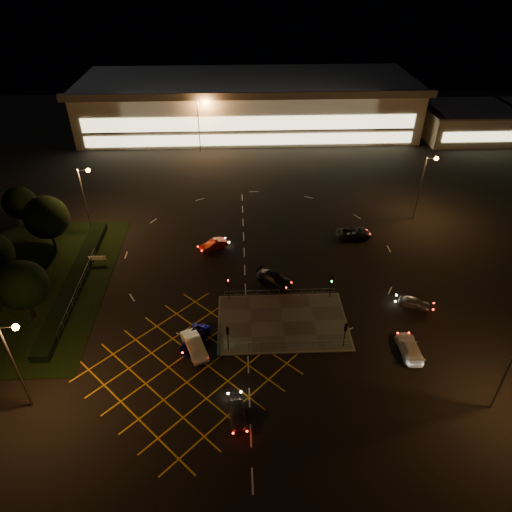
{
  "coord_description": "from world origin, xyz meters",
  "views": [
    {
      "loc": [
        -2.53,
        -39.3,
        35.26
      ],
      "look_at": [
        -0.54,
        8.17,
        2.0
      ],
      "focal_mm": 32.0,
      "sensor_mm": 36.0,
      "label": 1
    }
  ],
  "objects_px": {
    "car_near_silver": "(237,412)",
    "car_queue_white": "(194,345)",
    "signal_sw": "(228,334)",
    "car_right_silver": "(414,303)",
    "signal_se": "(345,331)",
    "car_circ_red": "(214,245)",
    "car_far_dkgrey": "(274,279)",
    "signal_nw": "(228,285)",
    "car_approach_white": "(409,347)",
    "car_left_blue": "(195,339)",
    "signal_ne": "(331,282)",
    "car_east_grey": "(354,233)"
  },
  "relations": [
    {
      "from": "car_left_blue",
      "to": "car_far_dkgrey",
      "type": "height_order",
      "value": "car_far_dkgrey"
    },
    {
      "from": "signal_nw",
      "to": "car_near_silver",
      "type": "height_order",
      "value": "signal_nw"
    },
    {
      "from": "car_queue_white",
      "to": "car_circ_red",
      "type": "xyz_separation_m",
      "value": [
        1.32,
        18.94,
        -0.11
      ]
    },
    {
      "from": "signal_se",
      "to": "car_queue_white",
      "type": "relative_size",
      "value": 0.69
    },
    {
      "from": "car_near_silver",
      "to": "car_east_grey",
      "type": "relative_size",
      "value": 0.74
    },
    {
      "from": "car_left_blue",
      "to": "car_approach_white",
      "type": "bearing_deg",
      "value": 10.09
    },
    {
      "from": "car_right_silver",
      "to": "signal_se",
      "type": "bearing_deg",
      "value": 145.89
    },
    {
      "from": "signal_se",
      "to": "car_right_silver",
      "type": "distance_m",
      "value": 11.34
    },
    {
      "from": "signal_se",
      "to": "car_circ_red",
      "type": "relative_size",
      "value": 0.81
    },
    {
      "from": "signal_sw",
      "to": "car_right_silver",
      "type": "xyz_separation_m",
      "value": [
        21.47,
        5.99,
        -1.76
      ]
    },
    {
      "from": "signal_nw",
      "to": "car_left_blue",
      "type": "bearing_deg",
      "value": -116.89
    },
    {
      "from": "signal_nw",
      "to": "car_right_silver",
      "type": "relative_size",
      "value": 0.88
    },
    {
      "from": "car_right_silver",
      "to": "car_east_grey",
      "type": "distance_m",
      "value": 15.58
    },
    {
      "from": "signal_se",
      "to": "car_near_silver",
      "type": "xyz_separation_m",
      "value": [
        -11.14,
        -8.01,
        -1.74
      ]
    },
    {
      "from": "car_right_silver",
      "to": "car_east_grey",
      "type": "relative_size",
      "value": 0.71
    },
    {
      "from": "signal_sw",
      "to": "signal_nw",
      "type": "bearing_deg",
      "value": -90.0
    },
    {
      "from": "car_queue_white",
      "to": "car_approach_white",
      "type": "distance_m",
      "value": 22.16
    },
    {
      "from": "signal_sw",
      "to": "car_far_dkgrey",
      "type": "bearing_deg",
      "value": -117.01
    },
    {
      "from": "car_east_grey",
      "to": "car_approach_white",
      "type": "height_order",
      "value": "car_east_grey"
    },
    {
      "from": "signal_ne",
      "to": "car_far_dkgrey",
      "type": "relative_size",
      "value": 0.65
    },
    {
      "from": "car_circ_red",
      "to": "signal_nw",
      "type": "bearing_deg",
      "value": -17.87
    },
    {
      "from": "car_near_silver",
      "to": "car_east_grey",
      "type": "bearing_deg",
      "value": 53.74
    },
    {
      "from": "car_near_silver",
      "to": "car_queue_white",
      "type": "height_order",
      "value": "car_queue_white"
    },
    {
      "from": "car_near_silver",
      "to": "car_approach_white",
      "type": "distance_m",
      "value": 19.09
    },
    {
      "from": "car_near_silver",
      "to": "car_right_silver",
      "type": "xyz_separation_m",
      "value": [
        20.61,
        13.99,
        -0.02
      ]
    },
    {
      "from": "signal_nw",
      "to": "car_queue_white",
      "type": "xyz_separation_m",
      "value": [
        -3.5,
        -7.85,
        -1.62
      ]
    },
    {
      "from": "signal_nw",
      "to": "car_approach_white",
      "type": "relative_size",
      "value": 0.66
    },
    {
      "from": "car_queue_white",
      "to": "car_circ_red",
      "type": "relative_size",
      "value": 1.17
    },
    {
      "from": "car_circ_red",
      "to": "car_approach_white",
      "type": "xyz_separation_m",
      "value": [
        20.81,
        -20.11,
        0.05
      ]
    },
    {
      "from": "signal_se",
      "to": "car_east_grey",
      "type": "distance_m",
      "value": 21.95
    },
    {
      "from": "signal_se",
      "to": "signal_ne",
      "type": "bearing_deg",
      "value": -90.0
    },
    {
      "from": "car_left_blue",
      "to": "car_far_dkgrey",
      "type": "bearing_deg",
      "value": 62.98
    },
    {
      "from": "signal_se",
      "to": "car_right_silver",
      "type": "xyz_separation_m",
      "value": [
        9.47,
        5.99,
        -1.76
      ]
    },
    {
      "from": "signal_sw",
      "to": "car_right_silver",
      "type": "distance_m",
      "value": 22.36
    },
    {
      "from": "signal_nw",
      "to": "signal_ne",
      "type": "height_order",
      "value": "same"
    },
    {
      "from": "car_approach_white",
      "to": "signal_ne",
      "type": "bearing_deg",
      "value": -53.31
    },
    {
      "from": "signal_sw",
      "to": "signal_nw",
      "type": "height_order",
      "value": "same"
    },
    {
      "from": "signal_ne",
      "to": "car_circ_red",
      "type": "distance_m",
      "value": 18.08
    },
    {
      "from": "signal_ne",
      "to": "car_near_silver",
      "type": "xyz_separation_m",
      "value": [
        -11.14,
        -15.99,
        -1.74
      ]
    },
    {
      "from": "signal_se",
      "to": "car_circ_red",
      "type": "xyz_separation_m",
      "value": [
        -14.18,
        19.08,
        -1.73
      ]
    },
    {
      "from": "signal_sw",
      "to": "car_east_grey",
      "type": "xyz_separation_m",
      "value": [
        17.75,
        21.12,
        -1.67
      ]
    },
    {
      "from": "car_left_blue",
      "to": "car_queue_white",
      "type": "bearing_deg",
      "value": -74.44
    },
    {
      "from": "car_queue_white",
      "to": "car_near_silver",
      "type": "bearing_deg",
      "value": -85.63
    },
    {
      "from": "car_queue_white",
      "to": "car_east_grey",
      "type": "bearing_deg",
      "value": 20.83
    },
    {
      "from": "signal_sw",
      "to": "car_circ_red",
      "type": "height_order",
      "value": "signal_sw"
    },
    {
      "from": "signal_nw",
      "to": "car_approach_white",
      "type": "distance_m",
      "value": 20.76
    },
    {
      "from": "signal_nw",
      "to": "car_right_silver",
      "type": "bearing_deg",
      "value": -5.32
    },
    {
      "from": "car_near_silver",
      "to": "car_far_dkgrey",
      "type": "height_order",
      "value": "car_far_dkgrey"
    },
    {
      "from": "signal_ne",
      "to": "signal_nw",
      "type": "bearing_deg",
      "value": 180.0
    },
    {
      "from": "car_east_grey",
      "to": "signal_sw",
      "type": "bearing_deg",
      "value": 133.72
    }
  ]
}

